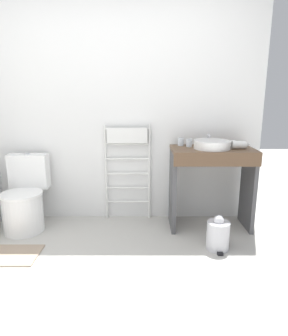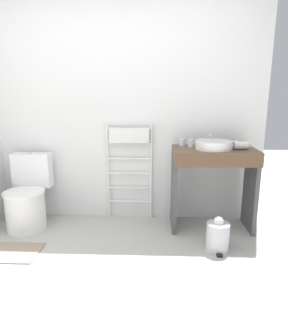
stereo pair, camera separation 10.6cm
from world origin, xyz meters
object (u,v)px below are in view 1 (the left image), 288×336
cup_near_wall (180,142)px  hair_dryer (238,145)px  sink_basin (211,144)px  trash_bin (217,234)px  cup_near_edge (188,143)px  toilet (24,201)px  towel_radiator (127,152)px

cup_near_wall → hair_dryer: cup_near_wall is taller
hair_dryer → sink_basin: bearing=-179.3°
hair_dryer → trash_bin: bearing=-121.3°
sink_basin → cup_near_wall: (-0.29, 0.18, -0.00)m
cup_near_wall → cup_near_edge: same height
toilet → trash_bin: toilet is taller
cup_near_wall → hair_dryer: (0.57, -0.17, -0.00)m
trash_bin → cup_near_edge: bearing=109.7°
cup_near_wall → cup_near_edge: bearing=-38.9°
sink_basin → trash_bin: size_ratio=1.11×
toilet → hair_dryer: bearing=0.7°
towel_radiator → sink_basin: (0.86, -0.24, 0.13)m
toilet → sink_basin: (1.92, 0.02, 0.59)m
towel_radiator → cup_near_edge: (0.65, -0.13, 0.13)m
towel_radiator → cup_near_edge: 0.67m
cup_near_wall → toilet: bearing=-172.9°
cup_near_edge → trash_bin: bearing=-70.3°
sink_basin → trash_bin: bearing=-90.9°
hair_dryer → trash_bin: (-0.28, -0.46, -0.75)m
towel_radiator → cup_near_wall: towel_radiator is taller
toilet → trash_bin: (1.91, -0.43, -0.16)m
towel_radiator → sink_basin: size_ratio=2.95×
cup_near_edge → hair_dryer: same height
sink_basin → towel_radiator: bearing=164.1°
trash_bin → hair_dryer: bearing=58.7°
toilet → cup_near_edge: cup_near_edge is taller
cup_near_edge → toilet: bearing=-175.4°
toilet → trash_bin: bearing=-12.8°
trash_bin → toilet: bearing=167.2°
toilet → trash_bin: 1.97m
toilet → towel_radiator: towel_radiator is taller
towel_radiator → sink_basin: towel_radiator is taller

